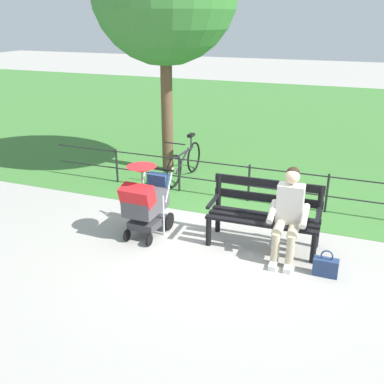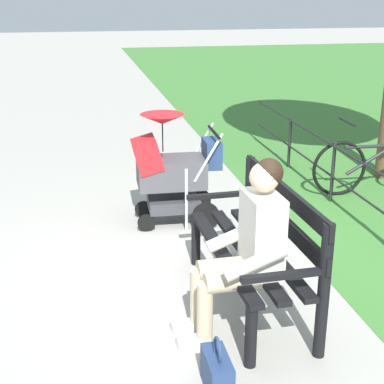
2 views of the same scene
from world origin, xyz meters
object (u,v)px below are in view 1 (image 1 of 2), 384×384
object	(u,v)px
park_bench	(265,211)
bicycle	(185,162)
stroller	(146,200)
handbag	(326,267)
person_on_bench	(289,212)

from	to	relation	value
park_bench	bicycle	world-z (taller)	park_bench
stroller	handbag	distance (m)	2.73
park_bench	handbag	xyz separation A→B (m)	(-0.95, 0.56, -0.40)
handbag	person_on_bench	bearing A→B (deg)	-30.19
park_bench	stroller	bearing A→B (deg)	12.82
person_on_bench	handbag	bearing A→B (deg)	149.81
bicycle	handbag	bearing A→B (deg)	138.51
stroller	handbag	xyz separation A→B (m)	(-2.68, 0.17, -0.47)
stroller	park_bench	bearing A→B (deg)	-167.18
handbag	bicycle	xyz separation A→B (m)	(3.10, -2.74, 0.24)
stroller	handbag	world-z (taller)	stroller
bicycle	park_bench	bearing A→B (deg)	134.56
park_bench	person_on_bench	world-z (taller)	person_on_bench
stroller	bicycle	xyz separation A→B (m)	(0.42, -2.57, -0.23)
person_on_bench	stroller	xyz separation A→B (m)	(2.10, 0.17, -0.08)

